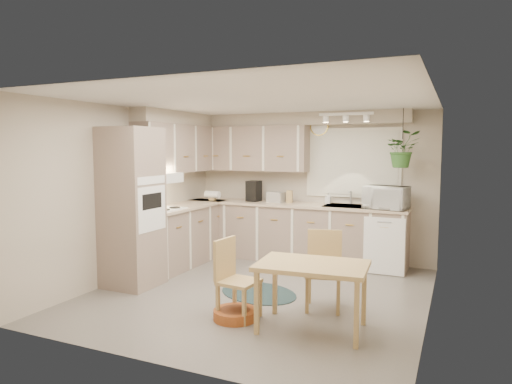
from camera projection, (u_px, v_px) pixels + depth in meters
floor at (259, 293)px, 5.76m from camera, size 4.20×4.20×0.00m
ceiling at (260, 101)px, 5.54m from camera, size 4.20×4.20×0.00m
wall_back at (310, 186)px, 7.56m from camera, size 4.00×0.04×2.40m
wall_front at (157, 225)px, 3.74m from camera, size 4.00×0.04×2.40m
wall_left at (131, 193)px, 6.46m from camera, size 0.04×4.20×2.40m
wall_right at (432, 207)px, 4.84m from camera, size 0.04×4.20×2.40m
base_cab_left at (183, 236)px, 7.21m from camera, size 0.60×1.85×0.90m
base_cab_back at (292, 233)px, 7.44m from camera, size 3.60×0.60×0.90m
counter_left at (183, 206)px, 7.16m from camera, size 0.64×1.89×0.04m
counter_back at (292, 205)px, 7.39m from camera, size 3.64×0.64×0.04m
oven_stack at (132, 207)px, 6.00m from camera, size 0.65×0.65×2.10m
wall_oven_face at (152, 209)px, 5.87m from camera, size 0.02×0.56×0.58m
upper_cab_left at (180, 149)px, 7.24m from camera, size 0.35×2.00×0.75m
upper_cab_back at (251, 149)px, 7.75m from camera, size 2.00×0.35×0.75m
soffit_left at (178, 118)px, 7.21m from camera, size 0.30×2.00×0.20m
soffit_back at (296, 119)px, 7.40m from camera, size 3.60×0.30×0.20m
cooktop at (162, 209)px, 6.63m from camera, size 0.52×0.58×0.02m
range_hood at (160, 178)px, 6.60m from camera, size 0.40×0.60×0.14m
window_blinds at (352, 163)px, 7.21m from camera, size 1.40×0.02×1.00m
window_frame at (353, 163)px, 7.22m from camera, size 1.50×0.02×1.10m
sink at (348, 209)px, 7.03m from camera, size 0.70×0.48×0.10m
dishwasher_front at (384, 246)px, 6.55m from camera, size 0.58×0.02×0.83m
track_light_bar at (346, 114)px, 6.67m from camera, size 0.80×0.04×0.04m
wall_clock at (319, 127)px, 7.38m from camera, size 0.30×0.03×0.30m
dining_table at (312, 297)px, 4.58m from camera, size 1.14×0.80×0.68m
chair_left at (239, 279)px, 4.87m from camera, size 0.44×0.44×0.86m
chair_back at (324, 271)px, 5.15m from camera, size 0.50×0.50×0.88m
braided_rug at (258, 293)px, 5.77m from camera, size 1.30×1.15×0.01m
pet_bed at (235, 314)px, 4.88m from camera, size 0.58×0.58×0.11m
microwave at (386, 195)px, 6.68m from camera, size 0.65×0.43×0.41m
soap_bottle at (328, 201)px, 7.30m from camera, size 0.09×0.18×0.08m
hanging_plant at (402, 153)px, 6.54m from camera, size 0.64×0.67×0.41m
coffee_maker at (254, 191)px, 7.66m from camera, size 0.21×0.25×0.34m
toaster at (276, 197)px, 7.52m from camera, size 0.31×0.23×0.17m
knife_block at (289, 197)px, 7.46m from camera, size 0.11×0.11×0.20m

